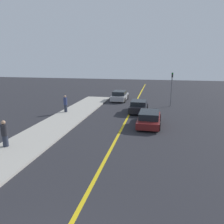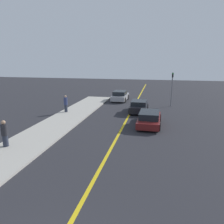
{
  "view_description": "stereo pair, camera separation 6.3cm",
  "coord_description": "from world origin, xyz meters",
  "px_view_note": "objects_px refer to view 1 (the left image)",
  "views": [
    {
      "loc": [
        2.8,
        -3.45,
        5.77
      ],
      "look_at": [
        -0.54,
        12.54,
        1.78
      ],
      "focal_mm": 35.0,
      "sensor_mm": 36.0,
      "label": 1
    },
    {
      "loc": [
        2.86,
        -3.43,
        5.77
      ],
      "look_at": [
        -0.54,
        12.54,
        1.78
      ],
      "focal_mm": 35.0,
      "sensor_mm": 36.0,
      "label": 2
    }
  ],
  "objects_px": {
    "car_far_distant": "(120,96)",
    "pedestrian_mid_group": "(65,104)",
    "car_near_right_lane": "(149,118)",
    "car_ahead_center": "(139,106)",
    "pedestrian_near_curb": "(5,134)",
    "traffic_light": "(172,86)"
  },
  "relations": [
    {
      "from": "car_far_distant",
      "to": "car_ahead_center",
      "type": "bearing_deg",
      "value": -61.83
    },
    {
      "from": "car_far_distant",
      "to": "traffic_light",
      "type": "distance_m",
      "value": 7.52
    },
    {
      "from": "car_near_right_lane",
      "to": "car_ahead_center",
      "type": "xyz_separation_m",
      "value": [
        -1.35,
        4.81,
        0.02
      ]
    },
    {
      "from": "pedestrian_mid_group",
      "to": "pedestrian_near_curb",
      "type": "bearing_deg",
      "value": -89.81
    },
    {
      "from": "car_far_distant",
      "to": "pedestrian_near_curb",
      "type": "distance_m",
      "value": 18.82
    },
    {
      "from": "pedestrian_near_curb",
      "to": "traffic_light",
      "type": "height_order",
      "value": "traffic_light"
    },
    {
      "from": "car_ahead_center",
      "to": "pedestrian_mid_group",
      "type": "xyz_separation_m",
      "value": [
        -7.7,
        -2.17,
        0.41
      ]
    },
    {
      "from": "pedestrian_near_curb",
      "to": "car_near_right_lane",
      "type": "bearing_deg",
      "value": 38.5
    },
    {
      "from": "traffic_light",
      "to": "pedestrian_mid_group",
      "type": "bearing_deg",
      "value": -152.15
    },
    {
      "from": "car_near_right_lane",
      "to": "traffic_light",
      "type": "relative_size",
      "value": 1.1
    },
    {
      "from": "car_near_right_lane",
      "to": "car_far_distant",
      "type": "bearing_deg",
      "value": 113.22
    },
    {
      "from": "pedestrian_near_curb",
      "to": "pedestrian_mid_group",
      "type": "height_order",
      "value": "pedestrian_mid_group"
    },
    {
      "from": "car_near_right_lane",
      "to": "pedestrian_mid_group",
      "type": "height_order",
      "value": "pedestrian_mid_group"
    },
    {
      "from": "pedestrian_near_curb",
      "to": "car_ahead_center",
      "type": "bearing_deg",
      "value": 57.38
    },
    {
      "from": "car_near_right_lane",
      "to": "car_ahead_center",
      "type": "distance_m",
      "value": 5.0
    },
    {
      "from": "pedestrian_near_curb",
      "to": "pedestrian_mid_group",
      "type": "bearing_deg",
      "value": 90.19
    },
    {
      "from": "pedestrian_near_curb",
      "to": "car_far_distant",
      "type": "bearing_deg",
      "value": 76.32
    },
    {
      "from": "car_near_right_lane",
      "to": "car_ahead_center",
      "type": "height_order",
      "value": "car_ahead_center"
    },
    {
      "from": "pedestrian_mid_group",
      "to": "car_near_right_lane",
      "type": "bearing_deg",
      "value": -16.3
    },
    {
      "from": "car_near_right_lane",
      "to": "pedestrian_near_curb",
      "type": "xyz_separation_m",
      "value": [
        -9.02,
        -7.17,
        0.4
      ]
    },
    {
      "from": "car_far_distant",
      "to": "pedestrian_mid_group",
      "type": "distance_m",
      "value": 9.59
    },
    {
      "from": "traffic_light",
      "to": "car_far_distant",
      "type": "bearing_deg",
      "value": 160.07
    }
  ]
}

